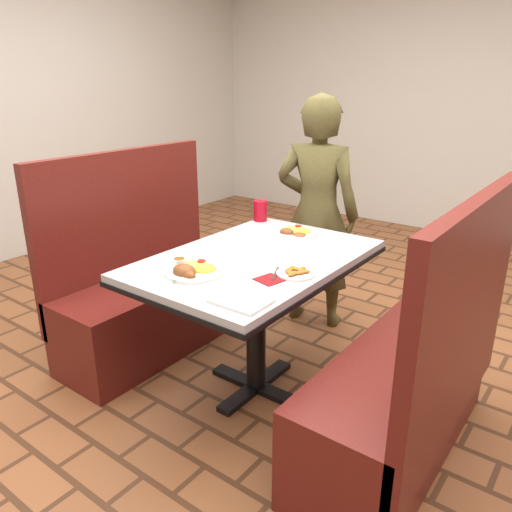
# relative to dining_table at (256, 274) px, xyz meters

# --- Properties ---
(dining_table) EXTENTS (0.81, 1.21, 0.75)m
(dining_table) POSITION_rel_dining_table_xyz_m (0.00, 0.00, 0.00)
(dining_table) COLOR #B6B9BB
(dining_table) RESTS_ON ground
(booth_bench_left) EXTENTS (0.47, 1.20, 1.17)m
(booth_bench_left) POSITION_rel_dining_table_xyz_m (-0.80, 0.00, -0.32)
(booth_bench_left) COLOR maroon
(booth_bench_left) RESTS_ON ground
(booth_bench_right) EXTENTS (0.47, 1.20, 1.17)m
(booth_bench_right) POSITION_rel_dining_table_xyz_m (0.80, 0.00, -0.32)
(booth_bench_right) COLOR maroon
(booth_bench_right) RESTS_ON ground
(diner_person) EXTENTS (0.61, 0.47, 1.48)m
(diner_person) POSITION_rel_dining_table_xyz_m (-0.18, 0.89, 0.09)
(diner_person) COLOR brown
(diner_person) RESTS_ON ground
(near_dinner_plate) EXTENTS (0.26, 0.26, 0.08)m
(near_dinner_plate) POSITION_rel_dining_table_xyz_m (-0.09, -0.35, 0.12)
(near_dinner_plate) COLOR white
(near_dinner_plate) RESTS_ON dining_table
(far_dinner_plate) EXTENTS (0.24, 0.24, 0.06)m
(far_dinner_plate) POSITION_rel_dining_table_xyz_m (-0.04, 0.41, 0.12)
(far_dinner_plate) COLOR white
(far_dinner_plate) RESTS_ON dining_table
(plantain_plate) EXTENTS (0.17, 0.17, 0.03)m
(plantain_plate) POSITION_rel_dining_table_xyz_m (0.28, -0.09, 0.11)
(plantain_plate) COLOR white
(plantain_plate) RESTS_ON dining_table
(maroon_napkin) EXTENTS (0.13, 0.13, 0.00)m
(maroon_napkin) POSITION_rel_dining_table_xyz_m (0.23, -0.21, 0.10)
(maroon_napkin) COLOR maroon
(maroon_napkin) RESTS_ON dining_table
(spoon_utensil) EXTENTS (0.07, 0.14, 0.00)m
(spoon_utensil) POSITION_rel_dining_table_xyz_m (0.21, -0.14, 0.10)
(spoon_utensil) COLOR silver
(spoon_utensil) RESTS_ON dining_table
(red_tumbler) EXTENTS (0.08, 0.08, 0.12)m
(red_tumbler) POSITION_rel_dining_table_xyz_m (-0.36, 0.52, 0.16)
(red_tumbler) COLOR #AD0B1B
(red_tumbler) RESTS_ON dining_table
(paper_napkin) EXTENTS (0.21, 0.16, 0.01)m
(paper_napkin) POSITION_rel_dining_table_xyz_m (0.27, -0.46, 0.10)
(paper_napkin) COLOR white
(paper_napkin) RESTS_ON dining_table
(knife_utensil) EXTENTS (0.03, 0.16, 0.00)m
(knife_utensil) POSITION_rel_dining_table_xyz_m (-0.03, -0.35, 0.11)
(knife_utensil) COLOR silver
(knife_utensil) RESTS_ON dining_table
(fork_utensil) EXTENTS (0.05, 0.15, 0.00)m
(fork_utensil) POSITION_rel_dining_table_xyz_m (-0.09, -0.41, 0.11)
(fork_utensil) COLOR silver
(fork_utensil) RESTS_ON dining_table
(lettuce_shreds) EXTENTS (0.28, 0.32, 0.00)m
(lettuce_shreds) POSITION_rel_dining_table_xyz_m (0.04, 0.06, 0.10)
(lettuce_shreds) COLOR #87AE45
(lettuce_shreds) RESTS_ON dining_table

